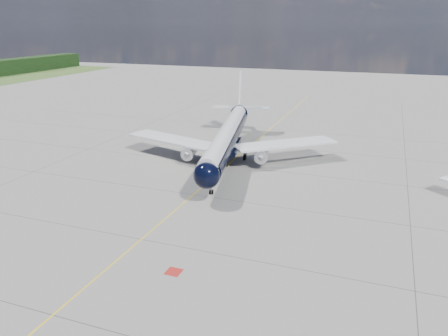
# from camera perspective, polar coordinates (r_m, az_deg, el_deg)

# --- Properties ---
(ground) EXTENTS (320.00, 320.00, 0.00)m
(ground) POSITION_cam_1_polar(r_m,az_deg,el_deg) (82.76, 1.67, 1.37)
(ground) COLOR gray
(ground) RESTS_ON ground
(taxiway_centerline) EXTENTS (0.16, 160.00, 0.01)m
(taxiway_centerline) POSITION_cam_1_polar(r_m,az_deg,el_deg) (78.26, 0.49, 0.36)
(taxiway_centerline) COLOR yellow
(taxiway_centerline) RESTS_ON ground
(red_marking) EXTENTS (1.60, 1.60, 0.01)m
(red_marking) POSITION_cam_1_polar(r_m,az_deg,el_deg) (46.47, -6.60, -13.32)
(red_marking) COLOR maroon
(red_marking) RESTS_ON ground
(main_airliner) EXTENTS (39.53, 48.77, 14.21)m
(main_airliner) POSITION_cam_1_polar(r_m,az_deg,el_deg) (80.77, 0.50, 4.20)
(main_airliner) COLOR black
(main_airliner) RESTS_ON ground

